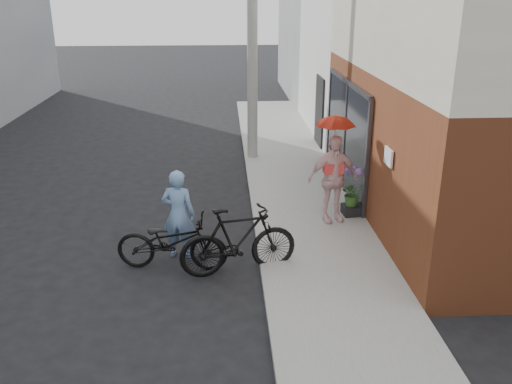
{
  "coord_description": "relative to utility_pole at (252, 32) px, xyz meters",
  "views": [
    {
      "loc": [
        0.31,
        -8.68,
        4.55
      ],
      "look_at": [
        0.87,
        0.51,
        1.1
      ],
      "focal_mm": 38.0,
      "sensor_mm": 36.0,
      "label": 1
    }
  ],
  "objects": [
    {
      "name": "east_building_far",
      "position": [
        6.1,
        10.0,
        0.0
      ],
      "size": [
        8.0,
        8.0,
        7.0
      ],
      "primitive_type": "cube",
      "color": "gray",
      "rests_on": "ground"
    },
    {
      "name": "potted_plant",
      "position": [
        1.85,
        -4.33,
        -2.91
      ],
      "size": [
        0.48,
        0.42,
        0.53
      ],
      "primitive_type": "imported",
      "color": "#3B6E2C",
      "rests_on": "planter"
    },
    {
      "name": "parasol",
      "position": [
        1.35,
        -4.6,
        -1.27
      ],
      "size": [
        0.75,
        0.75,
        0.66
      ],
      "primitive_type": "imported",
      "color": "red",
      "rests_on": "kimono_woman"
    },
    {
      "name": "sidewalk",
      "position": [
        1.0,
        -4.0,
        -3.44
      ],
      "size": [
        2.2,
        24.0,
        0.12
      ],
      "primitive_type": "cube",
      "color": "gray",
      "rests_on": "ground"
    },
    {
      "name": "kimono_woman",
      "position": [
        1.35,
        -4.6,
        -2.49
      ],
      "size": [
        1.12,
        0.66,
        1.79
      ],
      "primitive_type": "imported",
      "rotation": [
        0.0,
        0.0,
        0.23
      ],
      "color": "#FCD3D4",
      "rests_on": "sidewalk"
    },
    {
      "name": "curb",
      "position": [
        -0.16,
        -4.0,
        -3.44
      ],
      "size": [
        0.12,
        24.0,
        0.12
      ],
      "primitive_type": "cube",
      "color": "#9E9E99",
      "rests_on": "ground"
    },
    {
      "name": "bike_right",
      "position": [
        -0.59,
        -6.47,
        -2.9
      ],
      "size": [
        2.08,
        0.97,
        1.2
      ],
      "primitive_type": "imported",
      "rotation": [
        0.0,
        0.0,
        1.78
      ],
      "color": "black",
      "rests_on": "ground"
    },
    {
      "name": "plaster_building",
      "position": [
        6.1,
        3.0,
        0.0
      ],
      "size": [
        8.0,
        6.0,
        7.0
      ],
      "primitive_type": "cube",
      "color": "white",
      "rests_on": "ground"
    },
    {
      "name": "bike_left",
      "position": [
        -1.72,
        -6.24,
        -3.0
      ],
      "size": [
        1.99,
        0.92,
        1.01
      ],
      "primitive_type": "imported",
      "rotation": [
        0.0,
        0.0,
        1.44
      ],
      "color": "black",
      "rests_on": "ground"
    },
    {
      "name": "officer",
      "position": [
        -1.63,
        -5.78,
        -2.68
      ],
      "size": [
        0.67,
        0.51,
        1.64
      ],
      "primitive_type": "imported",
      "rotation": [
        0.0,
        0.0,
        2.93
      ],
      "color": "#7096C7",
      "rests_on": "ground"
    },
    {
      "name": "utility_pole",
      "position": [
        0.0,
        0.0,
        0.0
      ],
      "size": [
        0.28,
        0.28,
        7.0
      ],
      "primitive_type": "cylinder",
      "color": "#9E9E99",
      "rests_on": "ground"
    },
    {
      "name": "ground",
      "position": [
        -1.1,
        -6.0,
        -3.5
      ],
      "size": [
        80.0,
        80.0,
        0.0
      ],
      "primitive_type": "plane",
      "color": "black",
      "rests_on": "ground"
    },
    {
      "name": "planter",
      "position": [
        1.85,
        -4.33,
        -3.28
      ],
      "size": [
        0.41,
        0.41,
        0.2
      ],
      "primitive_type": "cube",
      "rotation": [
        0.0,
        0.0,
        0.08
      ],
      "color": "black",
      "rests_on": "sidewalk"
    }
  ]
}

